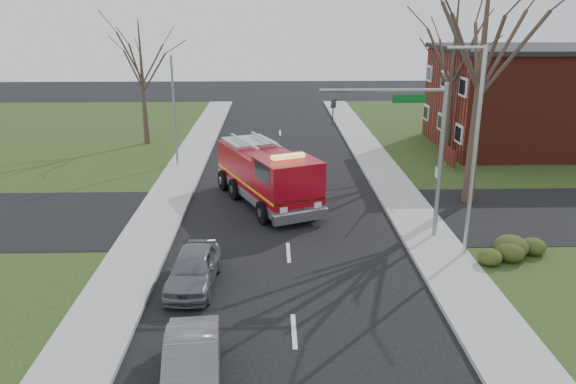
{
  "coord_description": "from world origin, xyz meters",
  "views": [
    {
      "loc": [
        -0.62,
        -21.37,
        9.57
      ],
      "look_at": [
        0.04,
        2.04,
        2.0
      ],
      "focal_mm": 35.0,
      "sensor_mm": 36.0,
      "label": 1
    }
  ],
  "objects_px": {
    "parked_car_maroon": "(193,268)",
    "parked_car_gray": "(192,365)",
    "traffic_signal_mast": "(412,133)",
    "fire_engine": "(268,177)"
  },
  "relations": [
    {
      "from": "parked_car_gray",
      "to": "parked_car_maroon",
      "type": "bearing_deg",
      "value": 91.87
    },
    {
      "from": "fire_engine",
      "to": "traffic_signal_mast",
      "type": "bearing_deg",
      "value": -61.58
    },
    {
      "from": "traffic_signal_mast",
      "to": "parked_car_maroon",
      "type": "height_order",
      "value": "traffic_signal_mast"
    },
    {
      "from": "traffic_signal_mast",
      "to": "parked_car_maroon",
      "type": "xyz_separation_m",
      "value": [
        -8.74,
        -4.32,
        -4.01
      ]
    },
    {
      "from": "parked_car_maroon",
      "to": "parked_car_gray",
      "type": "height_order",
      "value": "parked_car_maroon"
    },
    {
      "from": "traffic_signal_mast",
      "to": "parked_car_gray",
      "type": "height_order",
      "value": "traffic_signal_mast"
    },
    {
      "from": "parked_car_maroon",
      "to": "parked_car_gray",
      "type": "relative_size",
      "value": 0.99
    },
    {
      "from": "traffic_signal_mast",
      "to": "parked_car_gray",
      "type": "distance_m",
      "value": 13.55
    },
    {
      "from": "parked_car_maroon",
      "to": "parked_car_gray",
      "type": "bearing_deg",
      "value": -79.9
    },
    {
      "from": "traffic_signal_mast",
      "to": "parked_car_gray",
      "type": "bearing_deg",
      "value": -128.25
    }
  ]
}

